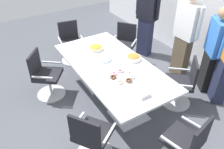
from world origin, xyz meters
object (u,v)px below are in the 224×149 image
at_px(office_chair_1, 71,44).
at_px(office_chair_4, 185,145).
at_px(napkin_pile, 143,94).
at_px(snack_bowl_chips_orange, 96,48).
at_px(plate_stack, 104,59).
at_px(person_standing_0, 147,15).
at_px(office_chair_0, 124,47).
at_px(person_standing_2, 214,50).
at_px(donut_platter, 123,77).
at_px(snack_bowl_pretzels, 133,57).
at_px(conference_table, 112,71).
at_px(person_standing_1, 185,33).
at_px(office_chair_5, 182,85).
at_px(office_chair_3, 92,138).
at_px(office_chair_2, 46,77).

distance_m(office_chair_1, office_chair_4, 3.40).
distance_m(office_chair_4, napkin_pile, 0.88).
relative_size(snack_bowl_chips_orange, plate_stack, 1.10).
bearing_deg(office_chair_1, napkin_pile, 99.65).
bearing_deg(person_standing_0, office_chair_0, 78.95).
relative_size(office_chair_0, napkin_pile, 5.34).
bearing_deg(person_standing_2, person_standing_0, 37.78).
bearing_deg(office_chair_0, donut_platter, 107.65).
bearing_deg(person_standing_2, snack_bowl_pretzels, 96.12).
relative_size(conference_table, napkin_pile, 14.09).
xyz_separation_m(person_standing_0, person_standing_1, (1.09, 0.09, -0.03)).
height_order(office_chair_1, office_chair_5, same).
distance_m(conference_table, person_standing_0, 1.91).
xyz_separation_m(conference_table, napkin_pile, (0.91, -0.04, 0.16)).
relative_size(office_chair_1, plate_stack, 3.84).
distance_m(conference_table, office_chair_5, 1.26).
bearing_deg(donut_platter, napkin_pile, 0.53).
bearing_deg(office_chair_4, snack_bowl_pretzels, 66.11).
bearing_deg(donut_platter, person_standing_1, 101.33).
bearing_deg(office_chair_4, snack_bowl_chips_orange, 78.99).
height_order(office_chair_5, snack_bowl_pretzels, office_chair_5).
xyz_separation_m(conference_table, person_standing_2, (0.69, 1.74, 0.24)).
bearing_deg(napkin_pile, office_chair_0, 153.10).
bearing_deg(office_chair_1, office_chair_4, 101.77).
distance_m(office_chair_1, snack_bowl_pretzels, 1.86).
xyz_separation_m(office_chair_1, office_chair_5, (2.45, 1.06, 0.00)).
bearing_deg(plate_stack, office_chair_3, -36.97).
bearing_deg(office_chair_4, office_chair_5, 33.75).
bearing_deg(person_standing_0, person_standing_2, 168.86).
height_order(conference_table, donut_platter, donut_platter).
xyz_separation_m(person_standing_2, napkin_pile, (0.22, -1.79, -0.08)).
relative_size(person_standing_1, snack_bowl_pretzels, 7.06).
height_order(person_standing_0, donut_platter, person_standing_0).
distance_m(person_standing_0, person_standing_1, 1.09).
bearing_deg(office_chair_1, snack_bowl_pretzels, 114.41).
bearing_deg(snack_bowl_pretzels, person_standing_0, 133.39).
height_order(office_chair_2, donut_platter, office_chair_2).
distance_m(office_chair_3, donut_platter, 1.09).
xyz_separation_m(office_chair_0, plate_stack, (0.76, -0.94, 0.37)).
xyz_separation_m(office_chair_4, plate_stack, (-1.91, -0.12, 0.37)).
relative_size(office_chair_1, office_chair_3, 1.00).
height_order(office_chair_3, plate_stack, office_chair_3).
bearing_deg(plate_stack, donut_platter, -1.49).
height_order(person_standing_2, donut_platter, person_standing_2).
bearing_deg(plate_stack, person_standing_1, 81.09).
relative_size(person_standing_0, person_standing_1, 1.03).
bearing_deg(snack_bowl_chips_orange, donut_platter, -3.56).
xyz_separation_m(office_chair_5, person_standing_1, (-0.69, 0.67, 0.55)).
xyz_separation_m(person_standing_1, plate_stack, (-0.26, -1.69, -0.18)).
xyz_separation_m(conference_table, office_chair_0, (-0.96, 0.91, -0.22)).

